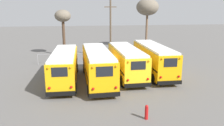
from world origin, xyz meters
The scene contains 10 objects.
ground_plane centered at (0.00, 0.00, 0.00)m, with size 160.00×160.00×0.00m, color #5B5956.
school_bus_0 centered at (-5.00, -0.59, 1.71)m, with size 2.68×9.63×3.16m.
school_bus_1 centered at (-1.67, -1.20, 1.80)m, with size 2.79×10.14×3.32m.
school_bus_2 centered at (1.67, 0.38, 1.75)m, with size 2.71×9.72×3.20m.
school_bus_3 centered at (5.00, 0.86, 1.80)m, with size 2.67×10.19×3.32m.
utility_pole centered at (1.41, 10.13, 4.53)m, with size 1.80×0.26×8.70m.
bare_tree_0 centered at (9.66, 18.11, 7.67)m, with size 4.20×4.20×9.33m.
bare_tree_1 centered at (-5.71, 12.59, 6.06)m, with size 2.49×2.49×7.29m.
fence_line centered at (0.00, 7.29, 0.99)m, with size 18.06×0.06×1.42m.
fire_hydrant centered at (0.86, -9.65, 0.52)m, with size 0.24×0.24×1.03m.
Camera 1 is at (-3.59, -22.68, 7.28)m, focal length 35.00 mm.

